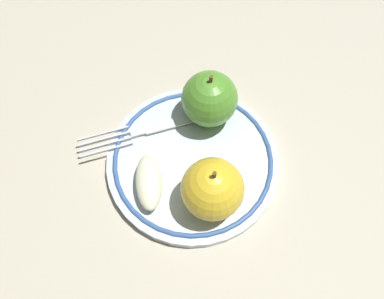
{
  "coord_description": "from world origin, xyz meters",
  "views": [
    {
      "loc": [
        -0.14,
        0.15,
        0.43
      ],
      "look_at": [
        0.0,
        0.01,
        0.04
      ],
      "focal_mm": 35.0,
      "sensor_mm": 36.0,
      "label": 1
    }
  ],
  "objects_px": {
    "apple_red_whole": "(210,99)",
    "apple_second_whole": "(212,189)",
    "apple_slice_front": "(149,182)",
    "plate": "(192,160)",
    "fork": "(157,128)"
  },
  "relations": [
    {
      "from": "apple_red_whole",
      "to": "apple_second_whole",
      "type": "bearing_deg",
      "value": 136.89
    },
    {
      "from": "apple_second_whole",
      "to": "apple_slice_front",
      "type": "relative_size",
      "value": 1.12
    },
    {
      "from": "plate",
      "to": "apple_second_whole",
      "type": "xyz_separation_m",
      "value": [
        -0.06,
        0.02,
        0.04
      ]
    },
    {
      "from": "plate",
      "to": "fork",
      "type": "bearing_deg",
      "value": 4.6
    },
    {
      "from": "apple_slice_front",
      "to": "fork",
      "type": "height_order",
      "value": "apple_slice_front"
    },
    {
      "from": "apple_red_whole",
      "to": "apple_second_whole",
      "type": "xyz_separation_m",
      "value": [
        -0.09,
        0.08,
        0.0
      ]
    },
    {
      "from": "plate",
      "to": "apple_slice_front",
      "type": "height_order",
      "value": "apple_slice_front"
    },
    {
      "from": "plate",
      "to": "apple_slice_front",
      "type": "xyz_separation_m",
      "value": [
        0.01,
        0.06,
        0.02
      ]
    },
    {
      "from": "plate",
      "to": "apple_red_whole",
      "type": "xyz_separation_m",
      "value": [
        0.03,
        -0.06,
        0.04
      ]
    },
    {
      "from": "apple_red_whole",
      "to": "apple_second_whole",
      "type": "relative_size",
      "value": 1.0
    },
    {
      "from": "apple_slice_front",
      "to": "apple_second_whole",
      "type": "bearing_deg",
      "value": -110.08
    },
    {
      "from": "apple_red_whole",
      "to": "apple_slice_front",
      "type": "bearing_deg",
      "value": 100.86
    },
    {
      "from": "plate",
      "to": "apple_second_whole",
      "type": "bearing_deg",
      "value": 158.35
    },
    {
      "from": "apple_second_whole",
      "to": "fork",
      "type": "height_order",
      "value": "apple_second_whole"
    },
    {
      "from": "apple_red_whole",
      "to": "plate",
      "type": "bearing_deg",
      "value": 117.46
    }
  ]
}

